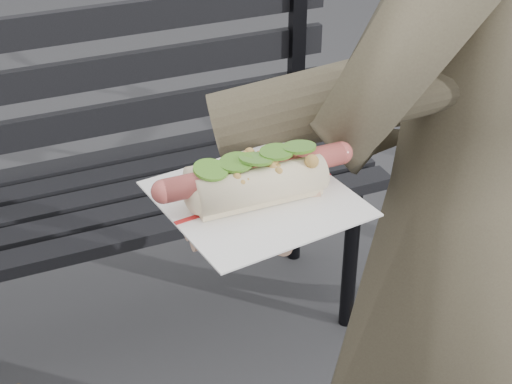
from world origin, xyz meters
TOP-DOWN VIEW (x-y plane):
  - park_bench at (-0.08, 1.01)m, footprint 1.50×0.44m
  - person at (0.35, 0.07)m, footprint 0.69×0.54m
  - held_hotdog at (0.16, 0.03)m, footprint 0.62×0.31m

SIDE VIEW (x-z plane):
  - park_bench at x=-0.08m, z-range 0.08..0.96m
  - person at x=0.35m, z-range 0.00..1.65m
  - held_hotdog at x=0.16m, z-range 0.98..1.18m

